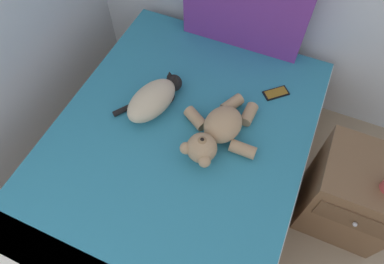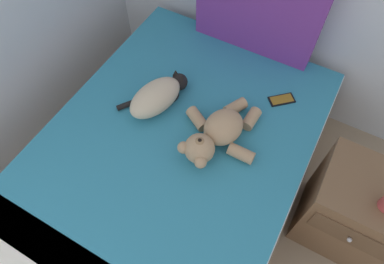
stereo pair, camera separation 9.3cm
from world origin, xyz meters
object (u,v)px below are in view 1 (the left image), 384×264
Objects in this scene: bed at (175,168)px; patterned_cushion at (245,7)px; cat at (154,99)px; teddy_bear at (217,132)px; nightstand at (352,195)px; cell_phone at (276,93)px.

patterned_cushion is at bearing 85.81° from bed.
bed is at bearing -94.19° from patterned_cushion.
teddy_bear is at bearing -9.10° from cat.
teddy_bear is 0.87m from nightstand.
nightstand is at bearing -29.46° from cell_phone.
nightstand is at bearing 12.90° from bed.
cell_phone is 0.72m from nightstand.
patterned_cushion is at bearing 135.48° from cell_phone.
bed is at bearing -125.96° from cell_phone.
patterned_cushion is 0.78m from cat.
nightstand is (1.21, 0.04, -0.31)m from cat.
nightstand reaches higher than cell_phone.
cat is 2.68× the size of cell_phone.
teddy_bear is 3.37× the size of cell_phone.
cell_phone is at bearing 64.09° from teddy_bear.
bed is 0.45m from cat.
cat is at bearing 170.90° from teddy_bear.
teddy_bear is (0.13, -0.77, -0.19)m from patterned_cushion.
bed is 3.27× the size of nightstand.
patterned_cushion reaches higher than bed.
teddy_bear is at bearing -172.88° from nightstand.
cell_phone is 0.26× the size of nightstand.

